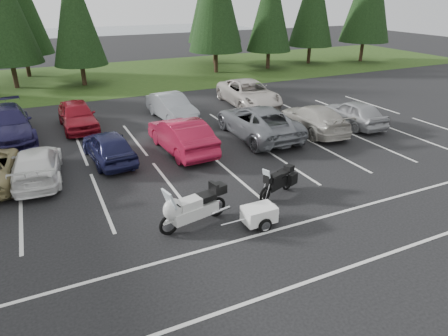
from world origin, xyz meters
The scene contains 20 objects.
ground centered at (0.00, 0.00, 0.00)m, with size 120.00×120.00×0.00m, color black.
grass_strip centered at (0.00, 24.00, 0.01)m, with size 80.00×16.00×0.01m, color #1F3912.
lake_water centered at (4.00, 55.00, 0.00)m, with size 70.00×50.00×0.02m, color slate.
stall_markings centered at (0.00, 2.00, 0.00)m, with size 32.00×16.00×0.01m, color silver.
conifer_5 centered at (0.00, 21.60, 5.63)m, with size 4.14×4.14×9.63m.
conifer_7 centered at (17.50, 21.80, 5.81)m, with size 4.27×4.27×9.94m.
conifer_8 centered at (23.00, 22.60, 6.17)m, with size 4.53×4.53×10.56m.
car_near_3 centered at (-4.18, 3.89, 0.66)m, with size 1.85×4.55×1.32m, color white.
car_near_4 centered at (-1.18, 4.63, 0.71)m, with size 1.68×4.18×1.42m, color #191A3E.
car_near_5 centered at (2.19, 4.37, 0.81)m, with size 1.71×4.91×1.62m, color maroon.
car_near_6 centered at (6.52, 4.68, 0.82)m, with size 2.71×5.88×1.63m, color slate.
car_near_7 centered at (9.65, 4.09, 0.73)m, with size 2.03×5.00×1.45m, color #B1ACA2.
car_near_8 centered at (12.42, 3.99, 0.73)m, with size 1.72×4.28×1.46m, color #9C9DA0.
car_far_1 centered at (-5.34, 9.76, 0.83)m, with size 2.33×5.73×1.66m, color #1F1B44.
car_far_2 centered at (-1.85, 10.12, 0.76)m, with size 1.80×4.48×1.52m, color maroon.
car_far_3 centered at (3.45, 9.56, 0.75)m, with size 1.58×4.54×1.50m, color gray.
car_far_4 centered at (9.09, 10.36, 0.82)m, with size 2.71×5.88×1.63m, color beige.
touring_motorcycle centered at (0.28, -2.06, 0.78)m, with size 2.83×0.87×1.57m, color silver, non-canonical shape.
cargo_trailer centered at (2.20, -3.00, 0.35)m, with size 1.53×0.86×0.71m, color white, non-canonical shape.
adventure_motorcycle centered at (3.84, -1.46, 0.66)m, with size 2.16×0.75×1.31m, color black, non-canonical shape.
Camera 1 is at (-3.66, -12.68, 7.10)m, focal length 32.00 mm.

